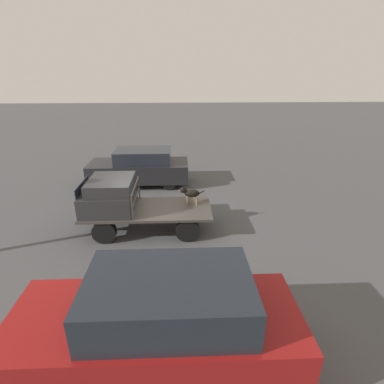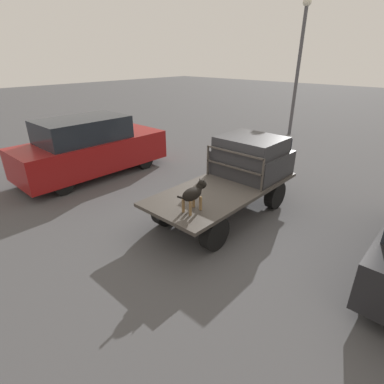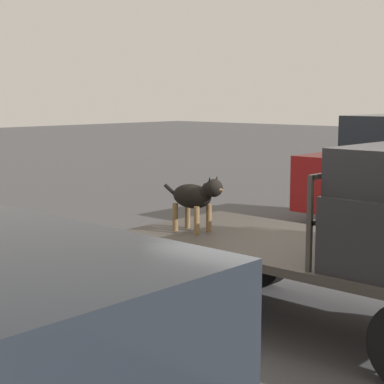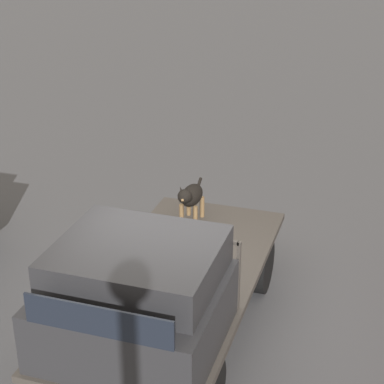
{
  "view_description": "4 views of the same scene",
  "coord_description": "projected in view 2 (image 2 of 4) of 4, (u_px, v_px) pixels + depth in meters",
  "views": [
    {
      "loc": [
        -1.08,
        8.85,
        5.01
      ],
      "look_at": [
        -1.46,
        -0.27,
        1.22
      ],
      "focal_mm": 28.0,
      "sensor_mm": 36.0,
      "label": 1
    },
    {
      "loc": [
        -5.48,
        -3.97,
        3.72
      ],
      "look_at": [
        -1.46,
        -0.27,
        1.22
      ],
      "focal_mm": 28.0,
      "sensor_mm": 36.0,
      "label": 2
    },
    {
      "loc": [
        3.13,
        -5.31,
        2.23
      ],
      "look_at": [
        -1.46,
        -0.27,
        1.22
      ],
      "focal_mm": 60.0,
      "sensor_mm": 36.0,
      "label": 3
    },
    {
      "loc": [
        6.0,
        2.13,
        4.81
      ],
      "look_at": [
        -1.46,
        -0.27,
        1.22
      ],
      "focal_mm": 60.0,
      "sensor_mm": 36.0,
      "label": 4
    }
  ],
  "objects": [
    {
      "name": "flatbed_truck",
      "position": [
        224.0,
        194.0,
        7.42
      ],
      "size": [
        4.12,
        1.8,
        0.79
      ],
      "color": "black",
      "rests_on": "ground"
    },
    {
      "name": "truck_cab",
      "position": [
        252.0,
        157.0,
        7.92
      ],
      "size": [
        1.59,
        1.68,
        1.03
      ],
      "color": "#28282B",
      "rests_on": "flatbed_truck"
    },
    {
      "name": "dog",
      "position": [
        194.0,
        193.0,
        6.07
      ],
      "size": [
        0.85,
        0.26,
        0.63
      ],
      "rotation": [
        0.0,
        0.0,
        -0.05
      ],
      "color": "brown",
      "rests_on": "flatbed_truck"
    },
    {
      "name": "light_pole_near",
      "position": [
        300.0,
        56.0,
        14.0
      ],
      "size": [
        0.38,
        0.38,
        6.05
      ],
      "color": "#4C4C51",
      "rests_on": "ground"
    },
    {
      "name": "ground_plane",
      "position": [
        223.0,
        215.0,
        7.66
      ],
      "size": [
        80.0,
        80.0,
        0.0
      ],
      "primitive_type": "plane",
      "color": "#474749"
    },
    {
      "name": "parked_pickup_far",
      "position": [
        91.0,
        148.0,
        9.87
      ],
      "size": [
        4.9,
        1.88,
        1.94
      ],
      "rotation": [
        0.0,
        0.0,
        0.11
      ],
      "color": "black",
      "rests_on": "ground"
    },
    {
      "name": "truck_headboard",
      "position": [
        234.0,
        162.0,
        7.34
      ],
      "size": [
        0.04,
        1.68,
        0.81
      ],
      "color": "#3D3833",
      "rests_on": "flatbed_truck"
    }
  ]
}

